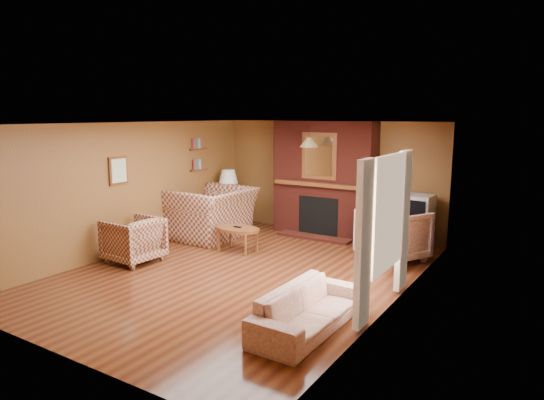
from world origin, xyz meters
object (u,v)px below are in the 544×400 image
Objects in this scene: plaid_armchair at (133,240)px; floral_armchair at (394,234)px; coffee_table at (238,230)px; plaid_loveseat at (212,213)px; table_lamp at (228,184)px; fireplace at (324,180)px; crt_tv at (418,207)px; floral_sofa at (308,309)px; tv_stand at (417,235)px; side_table at (229,214)px.

floral_armchair is (3.80, 2.51, 0.07)m from plaid_armchair.
plaid_loveseat is at bearing 151.65° from coffee_table.
plaid_loveseat reaches higher than coffee_table.
coffee_table is at bearing -48.21° from table_lamp.
fireplace is 4.47× the size of crt_tv.
table_lamp reaches higher than floral_armchair.
tv_stand is at bearing -0.98° from floral_sofa.
coffee_table is at bearing 61.16° from plaid_loveseat.
coffee_table is (-2.68, 2.25, 0.15)m from floral_sofa.
table_lamp is at bearing 48.15° from floral_sofa.
floral_sofa is 3.29m from floral_armchair.
plaid_loveseat is (-1.85, -1.43, -0.67)m from fireplace.
fireplace reaches higher than coffee_table.
plaid_armchair is at bearing -87.08° from side_table.
floral_armchair is at bearing 1.95° from floral_sofa.
floral_armchair is at bearing -6.33° from side_table.
coffee_table is at bearing 51.10° from floral_sofa.
tv_stand is (2.05, -0.18, -0.88)m from fireplace.
table_lamp reaches higher than floral_sofa.
side_table is (-0.15, 2.94, -0.09)m from plaid_armchair.
plaid_loveseat reaches higher than side_table.
side_table is (-1.32, 1.47, -0.10)m from coffee_table.
fireplace is at bearing 14.29° from side_table.
plaid_loveseat is 2.05m from plaid_armchair.
plaid_loveseat is 3.73m from floral_armchair.
floral_sofa is 4.12m from crt_tv.
fireplace is at bearing 14.29° from table_lamp.
crt_tv is (0.00, -0.01, 0.54)m from tv_stand.
floral_sofa is (3.75, -2.83, -0.26)m from plaid_loveseat.
floral_armchair is at bearing 96.56° from plaid_loveseat.
fireplace is 2.17m from table_lamp.
tv_stand reaches higher than coffee_table.
table_lamp reaches higher than tv_stand.
table_lamp reaches higher than crt_tv.
side_table is 0.86× the size of table_lamp.
floral_armchair is at bearing -6.33° from table_lamp.
crt_tv is (0.15, 4.07, 0.58)m from floral_sofa.
table_lamp is (-3.95, 0.44, 0.55)m from floral_armchair.
plaid_loveseat is at bearing -162.34° from crt_tv.
floral_sofa is 2.90× the size of tv_stand.
crt_tv reaches higher than plaid_loveseat.
plaid_loveseat is 1.85× the size of plaid_armchair.
fireplace reaches higher than side_table.
floral_armchair reaches higher than tv_stand.
plaid_loveseat is 4.11m from crt_tv.
floral_sofa is at bearing -97.55° from tv_stand.
plaid_armchair reaches higher than side_table.
coffee_table is 2.06m from table_lamp.
table_lamp is 1.17× the size of tv_stand.
crt_tv reaches higher than floral_armchair.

